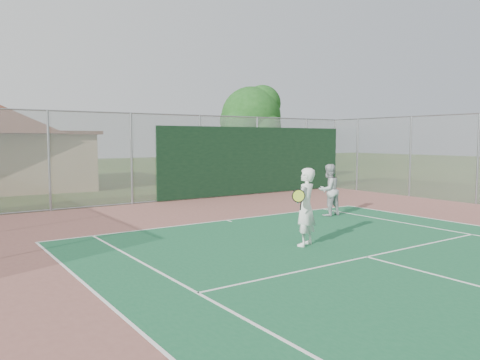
% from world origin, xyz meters
% --- Properties ---
extents(back_fence, '(20.08, 0.11, 3.53)m').
position_xyz_m(back_fence, '(2.11, 16.98, 1.67)').
color(back_fence, gray).
rests_on(back_fence, ground).
extents(side_fence_right, '(0.08, 9.00, 3.50)m').
position_xyz_m(side_fence_right, '(10.00, 12.50, 1.75)').
color(side_fence_right, gray).
rests_on(side_fence_right, ground).
extents(tree, '(3.99, 3.78, 5.57)m').
position_xyz_m(tree, '(7.98, 21.45, 3.66)').
color(tree, '#351F13').
rests_on(tree, ground).
extents(player_white_front, '(1.03, 0.73, 1.83)m').
position_xyz_m(player_white_front, '(-0.36, 7.94, 0.92)').
color(player_white_front, white).
rests_on(player_white_front, ground).
extents(player_grey_back, '(0.84, 0.66, 1.69)m').
position_xyz_m(player_grey_back, '(3.23, 10.73, 0.84)').
color(player_grey_back, '#B3B5B8').
rests_on(player_grey_back, ground).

